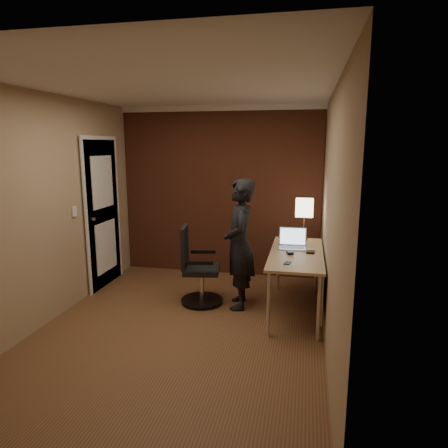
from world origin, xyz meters
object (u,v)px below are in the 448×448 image
at_px(laptop, 293,242).
at_px(person, 239,244).
at_px(office_chair, 197,270).
at_px(phone, 287,263).
at_px(wallet, 311,252).
at_px(desk, 303,263).
at_px(mouse, 290,253).
at_px(desk_lamp, 304,208).

relative_size(laptop, person, 0.22).
height_order(laptop, office_chair, office_chair).
height_order(phone, wallet, wallet).
bearing_deg(person, phone, 39.97).
distance_m(desk, phone, 0.51).
bearing_deg(mouse, desk, 14.42).
height_order(wallet, office_chair, office_chair).
bearing_deg(office_chair, person, 1.10).
relative_size(desk_lamp, wallet, 4.86).
bearing_deg(mouse, office_chair, 155.00).
bearing_deg(person, wallet, 77.76).
xyz_separation_m(desk, office_chair, (-1.28, 0.03, -0.18)).
height_order(wallet, person, person).
distance_m(mouse, office_chair, 1.18).
relative_size(laptop, phone, 2.93).
bearing_deg(laptop, person, -163.95).
bearing_deg(person, mouse, 67.93).
xyz_separation_m(desk_lamp, person, (-0.74, -0.60, -0.37)).
relative_size(desk_lamp, office_chair, 0.56).
height_order(desk_lamp, phone, desk_lamp).
bearing_deg(office_chair, desk, -1.19).
bearing_deg(desk_lamp, phone, -97.68).
xyz_separation_m(laptop, person, (-0.62, -0.18, -0.01)).
relative_size(mouse, office_chair, 0.10).
distance_m(laptop, wallet, 0.31).
height_order(mouse, phone, mouse).
distance_m(mouse, wallet, 0.25).
height_order(mouse, office_chair, office_chair).
height_order(laptop, mouse, laptop).
bearing_deg(desk, wallet, -0.98).
bearing_deg(wallet, mouse, -157.72).
xyz_separation_m(desk, wallet, (0.08, -0.00, 0.14)).
distance_m(desk, laptop, 0.32).
bearing_deg(laptop, desk_lamp, 73.56).
bearing_deg(desk_lamp, wallet, -81.91).
bearing_deg(wallet, desk_lamp, 98.09).
bearing_deg(phone, laptop, 98.87).
xyz_separation_m(wallet, person, (-0.83, 0.04, 0.04)).
bearing_deg(wallet, person, 177.37).
height_order(phone, person, person).
relative_size(laptop, mouse, 3.36).
distance_m(laptop, office_chair, 1.22).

